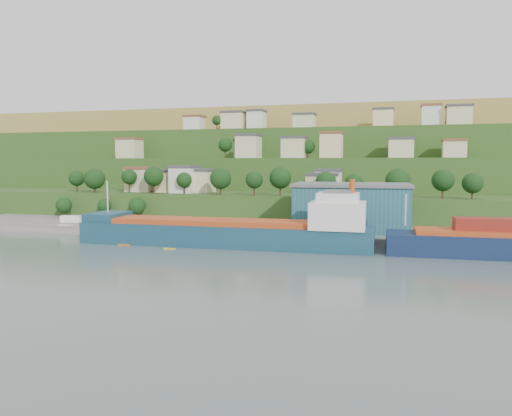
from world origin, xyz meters
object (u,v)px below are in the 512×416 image
(cargo_ship_near, at_px, (232,234))
(kayak_orange, at_px, (124,244))
(caravan, at_px, (71,220))
(warehouse, at_px, (351,207))

(cargo_ship_near, height_order, kayak_orange, cargo_ship_near)
(caravan, height_order, kayak_orange, caravan)
(cargo_ship_near, distance_m, caravan, 60.54)
(caravan, bearing_deg, cargo_ship_near, -28.85)
(cargo_ship_near, relative_size, caravan, 11.96)
(cargo_ship_near, relative_size, warehouse, 2.29)
(cargo_ship_near, xyz_separation_m, warehouse, (26.81, 21.58, 5.45))
(cargo_ship_near, distance_m, kayak_orange, 27.11)
(warehouse, bearing_deg, cargo_ship_near, -144.08)
(cargo_ship_near, bearing_deg, caravan, 162.11)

